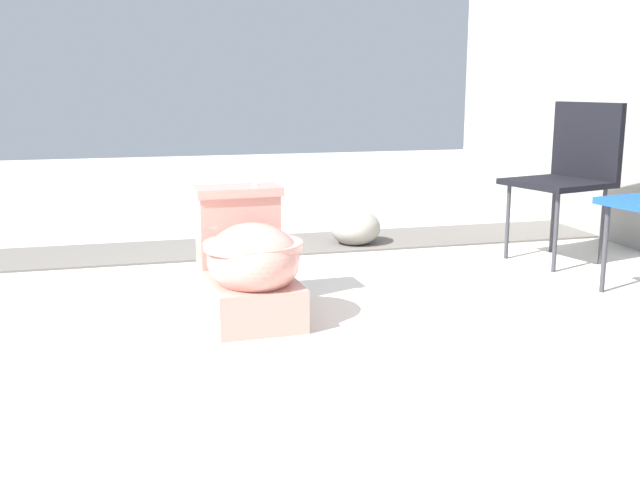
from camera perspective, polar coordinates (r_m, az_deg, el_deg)
ground_plane at (r=3.01m, az=-9.99°, el=-6.41°), size 14.00×14.00×0.00m
gravel_strip at (r=4.35m, az=-4.99°, el=-0.47°), size 0.56×8.00×0.01m
toilet at (r=3.03m, az=-5.47°, el=-1.78°), size 0.65×0.41×0.52m
folding_chair_left at (r=4.18m, az=18.62°, el=5.47°), size 0.54×0.54×0.83m
boulder_near at (r=4.38m, az=2.70°, el=0.96°), size 0.40×0.40×0.21m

